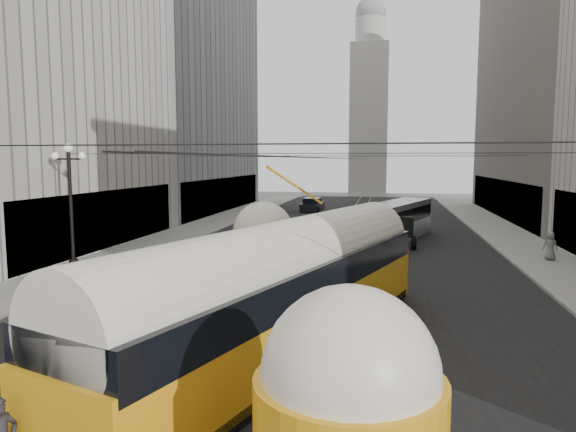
% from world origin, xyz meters
% --- Properties ---
extents(road, '(20.00, 85.00, 0.02)m').
position_xyz_m(road, '(0.00, 32.50, 0.00)').
color(road, black).
rests_on(road, ground).
extents(sidewalk_left, '(4.00, 72.00, 0.15)m').
position_xyz_m(sidewalk_left, '(-12.00, 36.00, 0.07)').
color(sidewalk_left, gray).
rests_on(sidewalk_left, ground).
extents(sidewalk_right, '(4.00, 72.00, 0.15)m').
position_xyz_m(sidewalk_right, '(12.00, 36.00, 0.07)').
color(sidewalk_right, gray).
rests_on(sidewalk_right, ground).
extents(rail_left, '(0.12, 85.00, 0.04)m').
position_xyz_m(rail_left, '(-0.75, 32.50, 0.00)').
color(rail_left, gray).
rests_on(rail_left, ground).
extents(rail_right, '(0.12, 85.00, 0.04)m').
position_xyz_m(rail_right, '(0.75, 32.50, 0.00)').
color(rail_right, gray).
rests_on(rail_right, ground).
extents(building_left_far, '(12.60, 28.60, 28.60)m').
position_xyz_m(building_left_far, '(-19.99, 48.00, 14.31)').
color(building_left_far, '#999999').
rests_on(building_left_far, ground).
extents(building_right_far, '(12.60, 32.60, 32.60)m').
position_xyz_m(building_right_far, '(20.00, 48.00, 16.31)').
color(building_right_far, '#514C47').
rests_on(building_right_far, ground).
extents(distant_tower, '(6.00, 6.00, 31.36)m').
position_xyz_m(distant_tower, '(0.00, 80.00, 14.97)').
color(distant_tower, '#B2AFA8').
rests_on(distant_tower, ground).
extents(lamppost_left_mid, '(1.86, 0.44, 6.37)m').
position_xyz_m(lamppost_left_mid, '(-12.60, 18.00, 3.74)').
color(lamppost_left_mid, black).
rests_on(lamppost_left_mid, sidewalk_left).
extents(catenary, '(25.00, 72.00, 0.23)m').
position_xyz_m(catenary, '(0.12, 31.49, 5.88)').
color(catenary, black).
rests_on(catenary, ground).
extents(streetcar, '(7.69, 17.26, 3.96)m').
position_xyz_m(streetcar, '(0.30, 9.07, 1.93)').
color(streetcar, orange).
rests_on(streetcar, ground).
extents(city_bus, '(5.58, 11.09, 2.72)m').
position_xyz_m(city_bus, '(3.80, 31.39, 1.49)').
color(city_bus, '#B1B4B7').
rests_on(city_bus, ground).
extents(sedan_white_far, '(2.26, 4.43, 1.34)m').
position_xyz_m(sedan_white_far, '(1.82, 46.72, 0.61)').
color(sedan_white_far, white).
rests_on(sedan_white_far, ground).
extents(sedan_dark_far, '(2.18, 4.83, 1.50)m').
position_xyz_m(sedan_dark_far, '(-5.04, 51.37, 0.68)').
color(sedan_dark_far, black).
rests_on(sedan_dark_far, ground).
extents(pedestrian_sidewalk_right, '(0.80, 0.52, 1.58)m').
position_xyz_m(pedestrian_sidewalk_right, '(12.15, 25.01, 0.94)').
color(pedestrian_sidewalk_right, slate).
rests_on(pedestrian_sidewalk_right, sidewalk_right).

